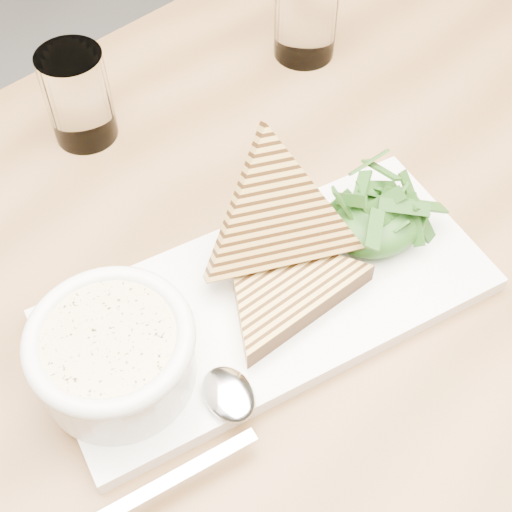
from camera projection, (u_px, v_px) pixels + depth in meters
table_top at (364, 250)px, 0.68m from camera, size 1.34×0.97×0.04m
table_leg_br at (438, 102)px, 1.36m from camera, size 0.06×0.06×0.70m
platter at (270, 300)px, 0.61m from camera, size 0.40×0.22×0.02m
soup_bowl at (116, 359)px, 0.54m from camera, size 0.12×0.12×0.05m
soup at (109, 340)px, 0.52m from camera, size 0.10×0.10×0.01m
bowl_rim at (109, 338)px, 0.52m from camera, size 0.13×0.13×0.01m
sandwich_flat at (282, 285)px, 0.60m from camera, size 0.17×0.17×0.02m
sandwich_lean at (278, 217)px, 0.59m from camera, size 0.21×0.21×0.18m
salad_base at (379, 221)px, 0.63m from camera, size 0.09×0.07×0.04m
arugula_pile at (380, 214)px, 0.63m from camera, size 0.11×0.10×0.05m
spoon_bowl at (229, 394)px, 0.55m from camera, size 0.04×0.05×0.01m
spoon_handle at (177, 477)px, 0.51m from camera, size 0.13×0.02×0.00m
glass_near at (78, 97)px, 0.71m from camera, size 0.07×0.07×0.10m
glass_far at (306, 12)px, 0.79m from camera, size 0.07×0.07×0.11m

